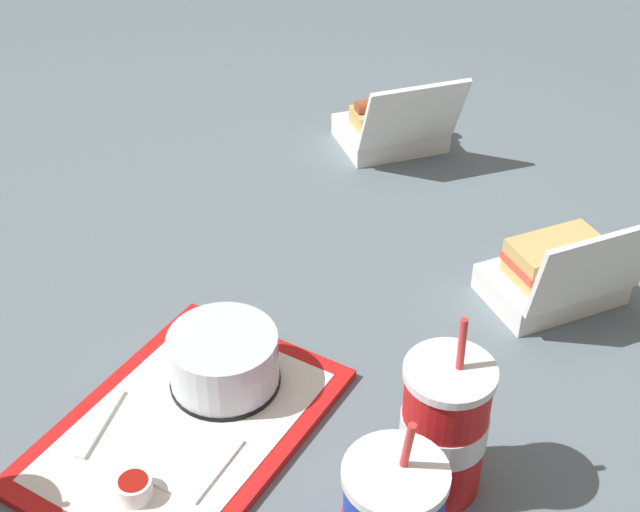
# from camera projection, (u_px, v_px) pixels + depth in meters

# --- Properties ---
(ground_plane) EXTENTS (3.20, 3.20, 0.00)m
(ground_plane) POSITION_uv_depth(u_px,v_px,m) (327.00, 303.00, 1.25)
(ground_plane) COLOR slate
(food_tray) EXTENTS (0.41, 0.32, 0.01)m
(food_tray) POSITION_uv_depth(u_px,v_px,m) (184.00, 428.00, 1.05)
(food_tray) COLOR red
(food_tray) RESTS_ON ground_plane
(cake_container) EXTENTS (0.14, 0.14, 0.07)m
(cake_container) POSITION_uv_depth(u_px,v_px,m) (224.00, 361.00, 1.08)
(cake_container) COLOR black
(cake_container) RESTS_ON food_tray
(ketchup_cup) EXTENTS (0.04, 0.04, 0.02)m
(ketchup_cup) POSITION_uv_depth(u_px,v_px,m) (134.00, 487.00, 0.96)
(ketchup_cup) COLOR white
(ketchup_cup) RESTS_ON food_tray
(napkin_stack) EXTENTS (0.11, 0.11, 0.00)m
(napkin_stack) POSITION_uv_depth(u_px,v_px,m) (184.00, 455.00, 1.01)
(napkin_stack) COLOR white
(napkin_stack) RESTS_ON food_tray
(plastic_fork) EXTENTS (0.11, 0.03, 0.00)m
(plastic_fork) POSITION_uv_depth(u_px,v_px,m) (101.00, 423.00, 1.05)
(plastic_fork) COLOR white
(plastic_fork) RESTS_ON food_tray
(clamshell_sandwich_left) EXTENTS (0.24, 0.24, 0.16)m
(clamshell_sandwich_left) POSITION_uv_depth(u_px,v_px,m) (557.00, 274.00, 1.23)
(clamshell_sandwich_left) COLOR white
(clamshell_sandwich_left) RESTS_ON ground_plane
(clamshell_hotdog_back) EXTENTS (0.26, 0.26, 0.17)m
(clamshell_hotdog_back) POSITION_uv_depth(u_px,v_px,m) (393.00, 126.00, 1.58)
(clamshell_hotdog_back) COLOR white
(clamshell_hotdog_back) RESTS_ON ground_plane
(soda_cup_left) EXTENTS (0.10, 0.10, 0.23)m
(soda_cup_left) POSITION_uv_depth(u_px,v_px,m) (444.00, 428.00, 0.94)
(soda_cup_left) COLOR red
(soda_cup_left) RESTS_ON ground_plane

